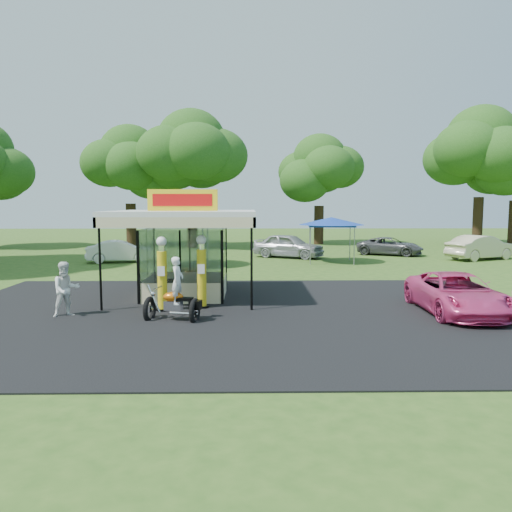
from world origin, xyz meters
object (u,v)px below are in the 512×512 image
object	(u,v)px
gas_station_kiosk	(185,252)
bg_car_a	(121,251)
pink_sedan	(457,294)
spectator_west	(66,289)
bg_car_d	(390,246)
motorcycle	(176,295)
kiosk_car	(192,277)
tent_east	(331,222)
bg_car_e	(481,247)
bg_car_c	(289,246)
tent_west	(178,214)
gas_pump_right	(202,274)
gas_pump_left	(162,276)

from	to	relation	value
gas_station_kiosk	bg_car_a	xyz separation A→B (m)	(-5.53, 11.90, -1.10)
gas_station_kiosk	pink_sedan	distance (m)	9.91
spectator_west	bg_car_d	bearing A→B (deg)	17.55
motorcycle	kiosk_car	size ratio (longest dim) A/B	0.75
kiosk_car	motorcycle	bearing A→B (deg)	-178.34
bg_car_a	tent_east	distance (m)	13.30
kiosk_car	bg_car_e	bearing A→B (deg)	-58.71
kiosk_car	spectator_west	distance (m)	6.52
gas_station_kiosk	tent_east	world-z (taller)	gas_station_kiosk
motorcycle	pink_sedan	distance (m)	9.21
bg_car_c	bg_car_e	bearing A→B (deg)	-68.42
kiosk_car	gas_station_kiosk	bearing A→B (deg)	-180.00
motorcycle	tent_west	xyz separation A→B (m)	(-1.81, 14.00, 2.21)
gas_station_kiosk	bg_car_c	distance (m)	15.32
gas_pump_right	gas_station_kiosk	bearing A→B (deg)	111.10
gas_pump_left	bg_car_a	size ratio (longest dim) A/B	0.62
gas_station_kiosk	tent_west	world-z (taller)	gas_station_kiosk
kiosk_car	tent_west	distance (m)	8.37
gas_pump_left	bg_car_c	xyz separation A→B (m)	(5.68, 16.94, -0.41)
bg_car_c	motorcycle	bearing A→B (deg)	-167.38
motorcycle	spectator_west	size ratio (longest dim) A/B	1.17
kiosk_car	bg_car_a	world-z (taller)	bg_car_a
spectator_west	tent_west	size ratio (longest dim) A/B	0.38
bg_car_c	tent_east	distance (m)	4.04
bg_car_d	gas_pump_right	bearing A→B (deg)	173.92
bg_car_c	tent_west	bearing A→B (deg)	150.46
gas_station_kiosk	bg_car_c	xyz separation A→B (m)	(5.21, 14.37, -0.96)
pink_sedan	bg_car_c	world-z (taller)	bg_car_c
pink_sedan	spectator_west	world-z (taller)	spectator_west
motorcycle	tent_west	bearing A→B (deg)	108.94
motorcycle	pink_sedan	bearing A→B (deg)	17.07
motorcycle	bg_car_c	xyz separation A→B (m)	(5.03, 18.36, 0.00)
kiosk_car	tent_east	size ratio (longest dim) A/B	0.70
pink_sedan	tent_east	bearing A→B (deg)	97.27
gas_station_kiosk	gas_pump_right	size ratio (longest dim) A/B	2.09
bg_car_c	bg_car_d	xyz separation A→B (m)	(7.38, 1.60, -0.18)
gas_pump_left	kiosk_car	distance (m)	4.85
gas_pump_right	bg_car_c	world-z (taller)	gas_pump_right
bg_car_e	gas_station_kiosk	bearing A→B (deg)	102.12
gas_station_kiosk	bg_car_a	bearing A→B (deg)	114.94
bg_car_a	bg_car_d	xyz separation A→B (m)	(18.12, 4.07, -0.05)
bg_car_c	bg_car_e	world-z (taller)	bg_car_c
kiosk_car	spectator_west	xyz separation A→B (m)	(-3.44, -5.52, 0.42)
tent_west	gas_pump_left	bearing A→B (deg)	-84.70
bg_car_e	tent_east	distance (m)	10.34
gas_station_kiosk	tent_west	size ratio (longest dim) A/B	1.13
gas_pump_left	gas_pump_right	xyz separation A→B (m)	(1.29, 0.44, 0.01)
pink_sedan	bg_car_e	xyz separation A→B (m)	(8.39, 16.08, 0.13)
spectator_west	bg_car_d	size ratio (longest dim) A/B	0.39
spectator_west	bg_car_a	bearing A→B (deg)	65.12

